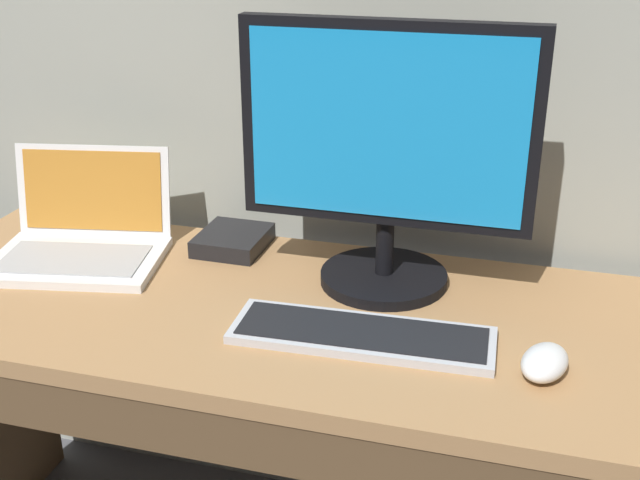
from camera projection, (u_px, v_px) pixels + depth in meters
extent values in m
cube|color=#A87A4C|center=(289.00, 314.00, 1.46)|extent=(1.57, 0.61, 0.03)
cube|color=brown|center=(234.00, 437.00, 1.23)|extent=(1.51, 0.02, 0.10)
cube|color=white|center=(76.00, 261.00, 1.62)|extent=(0.38, 0.30, 0.02)
cube|color=#ACACAC|center=(73.00, 258.00, 1.60)|extent=(0.31, 0.20, 0.00)
cube|color=white|center=(93.00, 190.00, 1.70)|extent=(0.34, 0.10, 0.19)
cube|color=#C67F2D|center=(93.00, 190.00, 1.70)|extent=(0.30, 0.09, 0.17)
cylinder|color=black|center=(384.00, 277.00, 1.54)|extent=(0.25, 0.25, 0.02)
cylinder|color=black|center=(385.00, 246.00, 1.52)|extent=(0.03, 0.03, 0.11)
cube|color=black|center=(387.00, 125.00, 1.40)|extent=(0.54, 0.03, 0.37)
cube|color=#198CD8|center=(385.00, 128.00, 1.39)|extent=(0.50, 0.00, 0.33)
cube|color=#BCBCC1|center=(362.00, 335.00, 1.34)|extent=(0.45, 0.16, 0.02)
cube|color=black|center=(362.00, 331.00, 1.34)|extent=(0.43, 0.13, 0.00)
ellipsoid|color=white|center=(545.00, 362.00, 1.24)|extent=(0.10, 0.12, 0.04)
cube|color=black|center=(233.00, 240.00, 1.69)|extent=(0.14, 0.16, 0.04)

